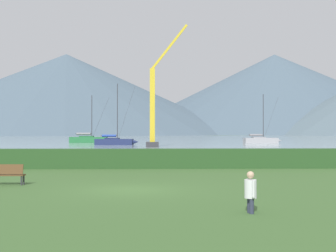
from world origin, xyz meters
The scene contains 11 objects.
ground_plane centered at (0.00, 0.00, 0.00)m, with size 1000.00×1000.00×0.00m, color #3D602D.
harbor_water centered at (0.00, 137.00, 0.00)m, with size 320.00×246.00×0.00m, color #8C9EA3.
hedge_line centered at (0.00, 11.00, 0.64)m, with size 80.00×1.20×1.28m, color #284C23.
sailboat_slip_0 centered at (-13.73, 78.78, 0.76)m, with size 9.28×2.99×10.36m.
sailboat_slip_5 centered at (-6.66, 62.99, 0.67)m, with size 8.03×2.95×11.21m.
sailboat_slip_6 centered at (22.88, 74.20, 0.67)m, with size 8.17×2.84×10.28m.
park_bench_under_tree centered at (-5.76, 1.82, 0.53)m, with size 1.62×0.49×0.95m.
person_seated_viewer centered at (3.87, -5.36, 0.69)m, with size 0.36×0.56×1.25m.
dock_crane centered at (0.60, 51.69, 5.81)m, with size 6.58×2.00×19.47m.
distant_hill_west_ridge centered at (-77.39, 366.84, 34.70)m, with size 303.56×303.56×69.40m, color #4C6070.
distant_hill_central_peak centered at (115.31, 411.19, 38.78)m, with size 314.38×314.38×77.57m, color #4C6070.
Camera 1 is at (1.09, -18.54, 2.43)m, focal length 47.61 mm.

